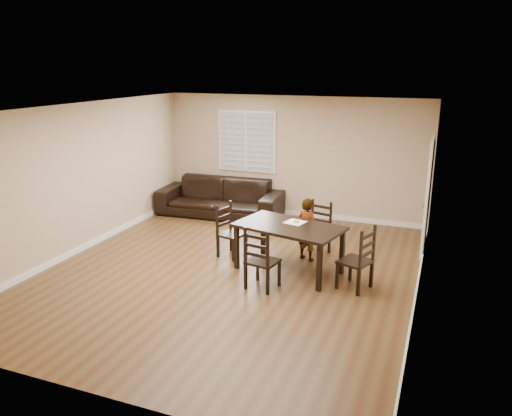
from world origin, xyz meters
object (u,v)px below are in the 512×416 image
at_px(chair_right, 362,262).
at_px(child, 307,229).
at_px(chair_far, 259,263).
at_px(chair_left, 227,232).
at_px(donut, 296,221).
at_px(sofa, 220,198).
at_px(dining_table, 289,230).
at_px(chair_near, 319,229).

xyz_separation_m(chair_right, child, (-1.13, 0.92, 0.10)).
xyz_separation_m(chair_far, chair_left, (-1.06, 1.19, -0.02)).
height_order(donut, sofa, donut).
bearing_deg(child, chair_far, 97.54).
bearing_deg(chair_right, chair_far, -49.09).
bearing_deg(chair_far, donut, -94.23).
height_order(chair_far, chair_left, chair_far).
bearing_deg(chair_left, chair_far, -123.19).
bearing_deg(chair_left, chair_right, -88.73).
relative_size(dining_table, sofa, 0.67).
bearing_deg(chair_far, dining_table, -93.02).
distance_m(chair_far, sofa, 4.08).
relative_size(dining_table, child, 1.69).
height_order(dining_table, chair_far, chair_far).
xyz_separation_m(chair_near, donut, (-0.19, -0.87, 0.39)).
bearing_deg(dining_table, donut, 83.66).
bearing_deg(chair_near, chair_left, -139.38).
distance_m(dining_table, chair_far, 0.95).
bearing_deg(chair_near, dining_table, -89.18).
distance_m(chair_left, sofa, 2.51).
relative_size(dining_table, chair_far, 1.89).
relative_size(chair_near, donut, 9.85).
xyz_separation_m(dining_table, chair_right, (1.27, -0.32, -0.26)).
bearing_deg(sofa, chair_right, -40.56).
height_order(chair_near, donut, chair_near).
xyz_separation_m(chair_far, sofa, (-2.24, 3.41, -0.04)).
distance_m(chair_near, chair_left, 1.70).
relative_size(chair_left, sofa, 0.34).
relative_size(chair_near, child, 0.86).
height_order(dining_table, chair_near, chair_near).
bearing_deg(chair_right, donut, -92.77).
distance_m(dining_table, chair_right, 1.33).
distance_m(dining_table, chair_left, 1.33).
bearing_deg(chair_right, chair_near, -123.70).
bearing_deg(donut, dining_table, -109.74).
height_order(child, donut, child).
bearing_deg(child, chair_right, 161.25).
bearing_deg(chair_right, sofa, -107.66).
distance_m(chair_far, chair_left, 1.60).
distance_m(chair_near, chair_far, 2.00).
relative_size(chair_near, chair_far, 0.96).
relative_size(chair_near, sofa, 0.34).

